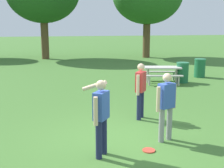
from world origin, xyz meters
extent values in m
plane|color=#447530|center=(0.00, 0.00, 0.00)|extent=(120.00, 120.00, 0.00)
cylinder|color=#1E234C|center=(-0.63, -0.76, 0.41)|extent=(0.13, 0.13, 0.82)
cylinder|color=#1E234C|center=(-0.49, -0.54, 0.41)|extent=(0.13, 0.13, 0.82)
cube|color=#3856B7|center=(-0.56, -0.65, 1.11)|extent=(0.40, 0.44, 0.58)
sphere|color=beige|center=(-0.56, -0.65, 1.53)|extent=(0.21, 0.21, 0.21)
cylinder|color=beige|center=(-0.70, -0.86, 1.06)|extent=(0.09, 0.09, 0.58)
cylinder|color=beige|center=(-0.64, -0.28, 1.45)|extent=(0.53, 0.40, 0.28)
cylinder|color=#1E234C|center=(1.06, 1.72, 0.41)|extent=(0.13, 0.13, 0.82)
cylinder|color=#1E234C|center=(0.91, 1.51, 0.41)|extent=(0.13, 0.13, 0.82)
cube|color=#D83838|center=(0.98, 1.62, 1.11)|extent=(0.40, 0.44, 0.58)
sphere|color=beige|center=(0.98, 1.62, 1.53)|extent=(0.21, 0.21, 0.21)
cylinder|color=beige|center=(1.13, 1.83, 1.06)|extent=(0.09, 0.09, 0.58)
cylinder|color=beige|center=(0.84, 1.40, 1.06)|extent=(0.09, 0.09, 0.58)
cylinder|color=gray|center=(0.95, -0.18, 0.41)|extent=(0.13, 0.13, 0.82)
cylinder|color=gray|center=(1.19, -0.07, 0.41)|extent=(0.13, 0.13, 0.82)
cube|color=#3856B7|center=(1.07, -0.12, 1.11)|extent=(0.44, 0.35, 0.58)
sphere|color=beige|center=(1.07, -0.12, 1.53)|extent=(0.21, 0.21, 0.21)
cylinder|color=beige|center=(0.84, -0.23, 1.06)|extent=(0.09, 0.09, 0.58)
cylinder|color=beige|center=(1.31, -0.02, 1.06)|extent=(0.09, 0.09, 0.58)
cylinder|color=#E04733|center=(0.51, -0.61, 0.01)|extent=(0.28, 0.28, 0.03)
cube|color=beige|center=(3.56, 6.54, 0.74)|extent=(1.82, 1.10, 0.06)
cube|color=#B6B2A8|center=(3.44, 5.98, 0.44)|extent=(1.72, 0.62, 0.05)
cube|color=#B6B2A8|center=(3.68, 7.11, 0.44)|extent=(1.72, 0.62, 0.05)
cylinder|color=#B6B2A8|center=(2.91, 6.68, 0.35)|extent=(0.11, 0.11, 0.71)
cylinder|color=#B6B2A8|center=(2.79, 6.12, 0.21)|extent=(0.09, 0.09, 0.41)
cylinder|color=#B6B2A8|center=(3.03, 7.25, 0.21)|extent=(0.09, 0.09, 0.41)
cylinder|color=#B6B2A8|center=(4.21, 6.40, 0.35)|extent=(0.11, 0.11, 0.71)
cylinder|color=#B6B2A8|center=(4.08, 5.84, 0.21)|extent=(0.09, 0.09, 0.41)
cylinder|color=#B6B2A8|center=(4.33, 6.97, 0.21)|extent=(0.09, 0.09, 0.41)
cylinder|color=#1E663D|center=(6.04, 7.61, 0.45)|extent=(0.56, 0.56, 0.90)
cylinder|color=#287A4B|center=(6.04, 7.61, 0.93)|extent=(0.59, 0.59, 0.06)
cylinder|color=#1E663D|center=(4.55, 6.47, 0.45)|extent=(0.56, 0.56, 0.90)
cylinder|color=#287A4B|center=(4.55, 6.47, 0.93)|extent=(0.59, 0.59, 0.06)
cylinder|color=brown|center=(-1.93, 17.61, 1.81)|extent=(0.58, 0.58, 3.61)
cylinder|color=brown|center=(6.18, 16.95, 1.76)|extent=(0.58, 0.58, 3.52)
camera|label=1|loc=(-1.53, -6.43, 2.76)|focal=47.59mm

